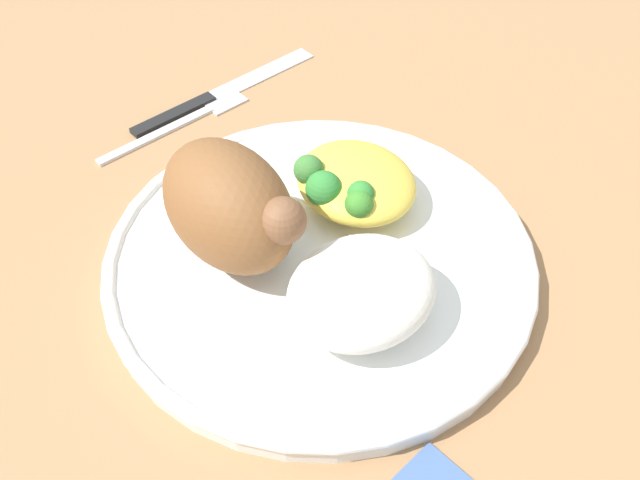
% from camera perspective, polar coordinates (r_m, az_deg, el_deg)
% --- Properties ---
extents(ground_plane, '(2.00, 2.00, 0.00)m').
position_cam_1_polar(ground_plane, '(0.50, 0.00, -2.25)').
color(ground_plane, '#A2754C').
extents(plate, '(0.29, 0.29, 0.02)m').
position_cam_1_polar(plate, '(0.50, 0.00, -1.50)').
color(plate, white).
rests_on(plate, ground_plane).
extents(roasted_chicken, '(0.11, 0.07, 0.08)m').
position_cam_1_polar(roasted_chicken, '(0.46, -7.07, 2.66)').
color(roasted_chicken, brown).
rests_on(roasted_chicken, plate).
extents(rice_pile, '(0.08, 0.10, 0.04)m').
position_cam_1_polar(rice_pile, '(0.44, 3.29, -4.03)').
color(rice_pile, white).
rests_on(rice_pile, plate).
extents(mac_cheese_with_broccoli, '(0.09, 0.08, 0.04)m').
position_cam_1_polar(mac_cheese_with_broccoli, '(0.51, 2.57, 4.53)').
color(mac_cheese_with_broccoli, yellow).
rests_on(mac_cheese_with_broccoli, plate).
extents(fork, '(0.02, 0.14, 0.01)m').
position_cam_1_polar(fork, '(0.63, -10.76, 9.14)').
color(fork, silver).
rests_on(fork, ground_plane).
extents(knife, '(0.03, 0.19, 0.01)m').
position_cam_1_polar(knife, '(0.66, -8.56, 11.11)').
color(knife, black).
rests_on(knife, ground_plane).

